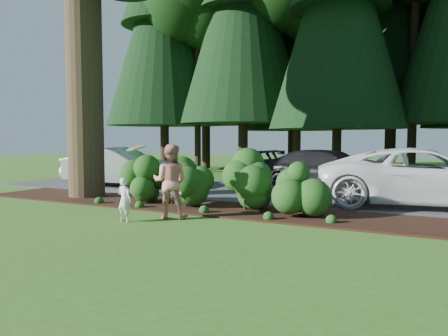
# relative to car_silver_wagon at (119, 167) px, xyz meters

# --- Properties ---
(ground) EXTENTS (80.00, 80.00, 0.00)m
(ground) POSITION_rel_car_silver_wagon_xyz_m (5.80, -6.47, -0.86)
(ground) COLOR #335C1A
(ground) RESTS_ON ground
(mulch_bed) EXTENTS (16.00, 2.50, 0.05)m
(mulch_bed) POSITION_rel_car_silver_wagon_xyz_m (5.80, -3.22, -0.83)
(mulch_bed) COLOR black
(mulch_bed) RESTS_ON ground
(driveway) EXTENTS (22.00, 6.00, 0.03)m
(driveway) POSITION_rel_car_silver_wagon_xyz_m (5.80, 1.03, -0.84)
(driveway) COLOR #38383A
(driveway) RESTS_ON ground
(shrub_row) EXTENTS (6.53, 1.60, 1.61)m
(shrub_row) POSITION_rel_car_silver_wagon_xyz_m (6.57, -3.34, -0.05)
(shrub_row) COLOR #1D3C12
(shrub_row) RESTS_ON ground
(lily_cluster) EXTENTS (0.69, 0.09, 0.57)m
(lily_cluster) POSITION_rel_car_silver_wagon_xyz_m (5.50, -4.07, -0.36)
(lily_cluster) COLOR #1D3C12
(lily_cluster) RESTS_ON ground
(tree_wall) EXTENTS (25.66, 12.15, 17.09)m
(tree_wall) POSITION_rel_car_silver_wagon_xyz_m (6.05, 9.90, 8.65)
(tree_wall) COLOR black
(tree_wall) RESTS_ON ground
(car_silver_wagon) EXTENTS (5.18, 2.32, 1.65)m
(car_silver_wagon) POSITION_rel_car_silver_wagon_xyz_m (0.00, 0.00, 0.00)
(car_silver_wagon) COLOR silver
(car_silver_wagon) RESTS_ON driveway
(car_white_suv) EXTENTS (6.80, 4.17, 1.76)m
(car_white_suv) POSITION_rel_car_silver_wagon_xyz_m (11.90, 0.10, 0.05)
(car_white_suv) COLOR white
(car_white_suv) RESTS_ON driveway
(car_dark_suv) EXTENTS (5.81, 2.98, 1.61)m
(car_dark_suv) POSITION_rel_car_silver_wagon_xyz_m (8.64, 1.69, -0.02)
(car_dark_suv) COLOR black
(car_dark_suv) RESTS_ON driveway
(child) EXTENTS (0.41, 0.28, 1.11)m
(child) POSITION_rel_car_silver_wagon_xyz_m (5.38, -5.97, -0.30)
(child) COLOR silver
(child) RESTS_ON ground
(adult) EXTENTS (1.13, 1.00, 1.93)m
(adult) POSITION_rel_car_silver_wagon_xyz_m (6.12, -5.03, 0.11)
(adult) COLOR red
(adult) RESTS_ON ground
(frisbee) EXTENTS (0.49, 0.47, 0.19)m
(frisbee) POSITION_rel_car_silver_wagon_xyz_m (5.45, -5.59, 0.99)
(frisbee) COLOR #1A9478
(frisbee) RESTS_ON ground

